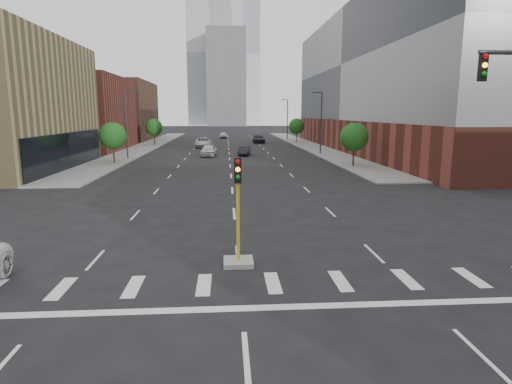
{
  "coord_description": "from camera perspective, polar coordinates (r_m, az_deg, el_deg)",
  "views": [
    {
      "loc": [
        -0.44,
        -7.62,
        6.09
      ],
      "look_at": [
        0.91,
        11.71,
        2.5
      ],
      "focal_mm": 30.0,
      "sensor_mm": 36.0,
      "label": 1
    }
  ],
  "objects": [
    {
      "name": "tower_mid",
      "position": [
        208.23,
        -3.98,
        14.86
      ],
      "size": [
        18.0,
        18.0,
        44.0
      ],
      "primitive_type": "cube",
      "color": "slate",
      "rests_on": "ground"
    },
    {
      "name": "tower_left",
      "position": [
        229.57,
        -6.13,
        17.68
      ],
      "size": [
        22.0,
        22.0,
        70.0
      ],
      "primitive_type": "cube",
      "color": "#B2B7BC",
      "rests_on": "ground"
    },
    {
      "name": "building_left_far_b",
      "position": [
        103.23,
        -19.5,
        10.14
      ],
      "size": [
        20.0,
        24.0,
        13.0
      ],
      "primitive_type": "cube",
      "color": "brown",
      "rests_on": "ground"
    },
    {
      "name": "tree_left_near",
      "position": [
        54.41,
        -18.56,
        7.12
      ],
      "size": [
        3.2,
        3.2,
        4.85
      ],
      "color": "#382619",
      "rests_on": "ground"
    },
    {
      "name": "median_traffic_signal",
      "position": [
        17.37,
        -2.38,
        -6.65
      ],
      "size": [
        1.2,
        1.2,
        4.4
      ],
      "color": "#999993",
      "rests_on": "ground"
    },
    {
      "name": "car_distant",
      "position": [
        105.32,
        -4.37,
        7.57
      ],
      "size": [
        1.79,
        4.4,
        1.49
      ],
      "primitive_type": "imported",
      "rotation": [
        0.0,
        0.0,
        -0.01
      ],
      "color": "silver",
      "rests_on": "ground"
    },
    {
      "name": "sidewalk_left_far",
      "position": [
        83.13,
        -14.14,
        6.04
      ],
      "size": [
        5.0,
        92.0,
        0.15
      ],
      "primitive_type": "cube",
      "color": "gray",
      "rests_on": "ground"
    },
    {
      "name": "car_far_left",
      "position": [
        77.82,
        -7.04,
        6.57
      ],
      "size": [
        3.01,
        6.22,
        1.71
      ],
      "primitive_type": "imported",
      "rotation": [
        0.0,
        0.0,
        0.03
      ],
      "color": "silver",
      "rests_on": "ground"
    },
    {
      "name": "tree_right_far",
      "position": [
        88.84,
        5.43,
        8.72
      ],
      "size": [
        3.2,
        3.2,
        4.85
      ],
      "color": "#382619",
      "rests_on": "ground"
    },
    {
      "name": "streetlight_left",
      "position": [
        59.07,
        -16.88,
        9.01
      ],
      "size": [
        1.6,
        0.22,
        9.07
      ],
      "color": "#2D2D30",
      "rests_on": "ground"
    },
    {
      "name": "building_right_main",
      "position": [
        74.11,
        20.45,
        13.66
      ],
      "size": [
        24.0,
        70.0,
        22.0
      ],
      "color": "brown",
      "rests_on": "ground"
    },
    {
      "name": "tower_right",
      "position": [
        269.96,
        -1.82,
        17.72
      ],
      "size": [
        20.0,
        20.0,
        80.0
      ],
      "primitive_type": "cube",
      "color": "#B2B7BC",
      "rests_on": "ground"
    },
    {
      "name": "sidewalk_right_far",
      "position": [
        83.29,
        6.75,
        6.29
      ],
      "size": [
        5.0,
        92.0,
        0.15
      ],
      "primitive_type": "cube",
      "color": "gray",
      "rests_on": "ground"
    },
    {
      "name": "tree_right_near",
      "position": [
        49.83,
        12.97,
        7.14
      ],
      "size": [
        3.2,
        3.2,
        4.85
      ],
      "color": "#382619",
      "rests_on": "ground"
    },
    {
      "name": "tree_left_far",
      "position": [
        83.77,
        -13.44,
        8.38
      ],
      "size": [
        3.2,
        3.2,
        4.85
      ],
      "color": "#382619",
      "rests_on": "ground"
    },
    {
      "name": "car_mid_right",
      "position": [
        62.46,
        -1.57,
        5.54
      ],
      "size": [
        2.03,
        4.36,
        1.38
      ],
      "primitive_type": "imported",
      "rotation": [
        0.0,
        0.0,
        -0.14
      ],
      "color": "#222228",
      "rests_on": "ground"
    },
    {
      "name": "car_near_left",
      "position": [
        61.54,
        -6.31,
        5.55
      ],
      "size": [
        2.42,
        5.12,
        1.69
      ],
      "primitive_type": "imported",
      "rotation": [
        0.0,
        0.0,
        -0.09
      ],
      "color": "silver",
      "rests_on": "ground"
    },
    {
      "name": "car_deep_right",
      "position": [
        88.58,
        0.36,
        7.08
      ],
      "size": [
        2.33,
        5.59,
        1.62
      ],
      "primitive_type": "imported",
      "rotation": [
        0.0,
        0.0,
        0.01
      ],
      "color": "black",
      "rests_on": "ground"
    },
    {
      "name": "streetlight_right_a",
      "position": [
        64.14,
        8.6,
        9.42
      ],
      "size": [
        1.6,
        0.22,
        9.07
      ],
      "color": "#2D2D30",
      "rests_on": "ground"
    },
    {
      "name": "building_left_far_a",
      "position": [
        78.44,
        -24.52,
        9.51
      ],
      "size": [
        20.0,
        22.0,
        12.0
      ],
      "primitive_type": "cube",
      "color": "brown",
      "rests_on": "ground"
    },
    {
      "name": "streetlight_right_b",
      "position": [
        98.6,
        4.15,
        9.85
      ],
      "size": [
        1.6,
        0.22,
        9.07
      ],
      "color": "#2D2D30",
      "rests_on": "ground"
    }
  ]
}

